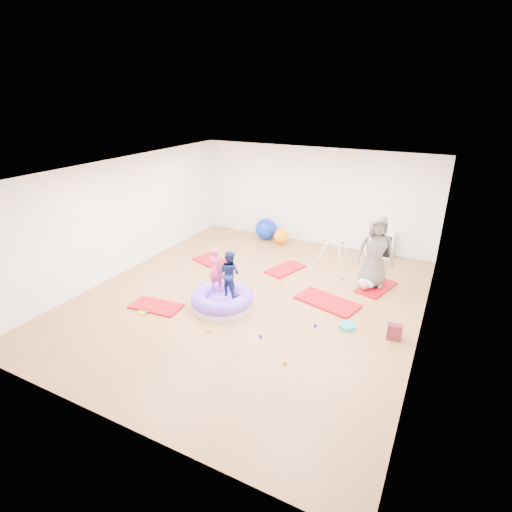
% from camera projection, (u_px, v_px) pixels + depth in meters
% --- Properties ---
extents(room, '(7.01, 8.01, 2.81)m').
position_uv_depth(room, '(249.00, 239.00, 8.28)').
color(room, '#9E6F3D').
rests_on(room, ground).
extents(gym_mat_front_left, '(1.13, 0.64, 0.04)m').
position_uv_depth(gym_mat_front_left, '(156.00, 306.00, 8.45)').
color(gym_mat_front_left, '#BB001A').
rests_on(gym_mat_front_left, ground).
extents(gym_mat_mid_left, '(1.28, 0.93, 0.05)m').
position_uv_depth(gym_mat_mid_left, '(214.00, 262.00, 10.62)').
color(gym_mat_mid_left, '#BB001A').
rests_on(gym_mat_mid_left, ground).
extents(gym_mat_center_back, '(0.83, 1.17, 0.04)m').
position_uv_depth(gym_mat_center_back, '(285.00, 269.00, 10.20)').
color(gym_mat_center_back, '#BB001A').
rests_on(gym_mat_center_back, ground).
extents(gym_mat_right, '(1.46, 0.99, 0.06)m').
position_uv_depth(gym_mat_right, '(327.00, 302.00, 8.61)').
color(gym_mat_right, '#BB001A').
rests_on(gym_mat_right, ground).
extents(gym_mat_rear_right, '(0.83, 1.19, 0.05)m').
position_uv_depth(gym_mat_rear_right, '(376.00, 287.00, 9.26)').
color(gym_mat_rear_right, '#BB001A').
rests_on(gym_mat_rear_right, ground).
extents(inflatable_cushion, '(1.33, 1.33, 0.42)m').
position_uv_depth(inflatable_cushion, '(222.00, 300.00, 8.43)').
color(inflatable_cushion, silver).
rests_on(inflatable_cushion, ground).
extents(child_pink, '(0.37, 0.26, 0.98)m').
position_uv_depth(child_pink, '(216.00, 267.00, 8.25)').
color(child_pink, '#D44077').
rests_on(child_pink, inflatable_cushion).
extents(child_navy, '(0.53, 0.45, 0.97)m').
position_uv_depth(child_navy, '(230.00, 271.00, 8.07)').
color(child_navy, navy).
rests_on(child_navy, inflatable_cushion).
extents(adult_caregiver, '(0.97, 0.81, 1.69)m').
position_uv_depth(adult_caregiver, '(375.00, 251.00, 8.99)').
color(adult_caregiver, '#595959').
rests_on(adult_caregiver, gym_mat_rear_right).
extents(infant, '(0.39, 0.39, 0.23)m').
position_uv_depth(infant, '(366.00, 284.00, 9.12)').
color(infant, '#B3D7F1').
rests_on(infant, gym_mat_rear_right).
extents(ball_pit_balls, '(3.40, 3.69, 0.07)m').
position_uv_depth(ball_pit_balls, '(244.00, 310.00, 8.27)').
color(ball_pit_balls, '#0C28C6').
rests_on(ball_pit_balls, ground).
extents(exercise_ball_blue, '(0.65, 0.65, 0.65)m').
position_uv_depth(exercise_ball_blue, '(266.00, 229.00, 12.20)').
color(exercise_ball_blue, '#0C28C6').
rests_on(exercise_ball_blue, ground).
extents(exercise_ball_orange, '(0.45, 0.45, 0.45)m').
position_uv_depth(exercise_ball_orange, '(281.00, 237.00, 11.87)').
color(exercise_ball_orange, '#FF8C00').
rests_on(exercise_ball_orange, ground).
extents(infant_play_gym, '(0.66, 0.62, 0.50)m').
position_uv_depth(infant_play_gym, '(333.00, 247.00, 10.77)').
color(infant_play_gym, white).
rests_on(infant_play_gym, ground).
extents(cube_shelf, '(0.70, 0.35, 0.70)m').
position_uv_depth(cube_shelf, '(380.00, 244.00, 10.94)').
color(cube_shelf, white).
rests_on(cube_shelf, ground).
extents(balance_disc, '(0.34, 0.34, 0.07)m').
position_uv_depth(balance_disc, '(347.00, 326.00, 7.72)').
color(balance_disc, '#1AA3A9').
rests_on(balance_disc, ground).
extents(backpack, '(0.28, 0.19, 0.30)m').
position_uv_depth(backpack, '(394.00, 332.00, 7.32)').
color(backpack, '#B62B46').
rests_on(backpack, ground).
extents(yellow_toy, '(0.21, 0.21, 0.03)m').
position_uv_depth(yellow_toy, '(143.00, 312.00, 8.23)').
color(yellow_toy, gold).
rests_on(yellow_toy, ground).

